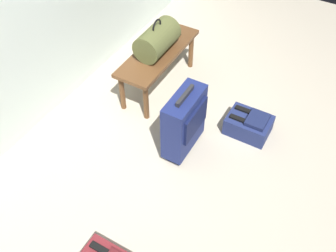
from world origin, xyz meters
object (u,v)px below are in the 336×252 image
bench (158,57)px  cell_phone (173,34)px  backpack_navy (249,125)px  duffel_bag_olive (157,40)px  suitcase_upright_navy (184,122)px

bench → cell_phone: size_ratio=6.94×
bench → cell_phone: 0.31m
cell_phone → backpack_navy: size_ratio=0.38×
duffel_bag_olive → backpack_navy: (-0.14, -1.02, -0.47)m
backpack_navy → cell_phone: bearing=66.3°
duffel_bag_olive → suitcase_upright_navy: (-0.59, -0.60, -0.23)m
suitcase_upright_navy → duffel_bag_olive: bearing=45.7°
cell_phone → suitcase_upright_navy: size_ratio=0.23×
backpack_navy → duffel_bag_olive: bearing=82.4°
bench → duffel_bag_olive: size_ratio=2.27×
cell_phone → suitcase_upright_navy: suitcase_upright_navy is taller
cell_phone → bench: bearing=-178.2°
duffel_bag_olive → cell_phone: (0.31, 0.01, -0.13)m
cell_phone → backpack_navy: 1.17m
cell_phone → backpack_navy: (-0.45, -1.03, -0.34)m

